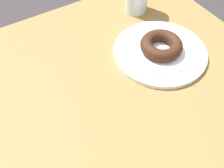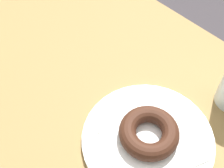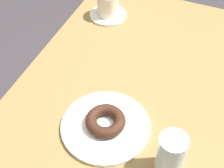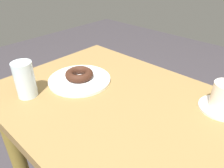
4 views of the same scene
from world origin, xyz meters
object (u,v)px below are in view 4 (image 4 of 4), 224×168
at_px(plate_chocolate_ring, 80,79).
at_px(donut_chocolate_ring, 80,74).
at_px(water_glass, 25,80).
at_px(coffee_cup, 224,98).

bearing_deg(plate_chocolate_ring, donut_chocolate_ring, 0.00).
distance_m(donut_chocolate_ring, water_glass, 0.20).
height_order(water_glass, coffee_cup, water_glass).
xyz_separation_m(donut_chocolate_ring, water_glass, (0.05, 0.19, 0.03)).
bearing_deg(coffee_cup, donut_chocolate_ring, 22.08).
distance_m(donut_chocolate_ring, coffee_cup, 0.50).
relative_size(donut_chocolate_ring, coffee_cup, 0.79).
distance_m(plate_chocolate_ring, coffee_cup, 0.51).
bearing_deg(coffee_cup, water_glass, 36.04).
xyz_separation_m(plate_chocolate_ring, water_glass, (0.05, 0.19, 0.06)).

